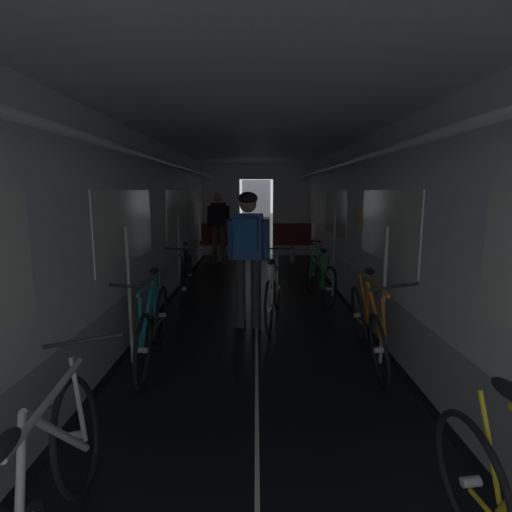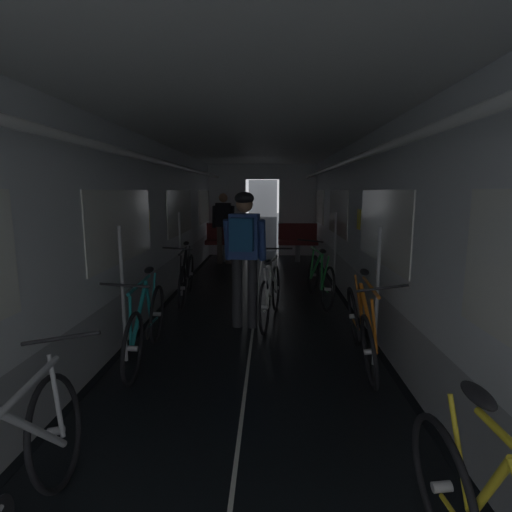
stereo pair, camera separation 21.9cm
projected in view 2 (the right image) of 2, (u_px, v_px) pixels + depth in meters
name	position (u px, v px, depth m)	size (l,w,h in m)	color
train_car_shell	(254.00, 194.00, 5.27)	(3.14, 12.34, 2.57)	black
bench_seat_far_left	(225.00, 238.00, 9.90)	(0.98, 0.51, 0.95)	gray
bench_seat_far_right	(298.00, 239.00, 9.84)	(0.98, 0.51, 0.95)	gray
bicycle_green	(320.00, 278.00, 6.23)	(0.47, 1.69, 0.95)	black
bicycle_orange	(361.00, 327.00, 4.01)	(0.44, 1.70, 0.96)	black
bicycle_silver	(9.00, 488.00, 1.83)	(0.44, 1.69, 0.96)	black
bicycle_black	(186.00, 277.00, 6.31)	(0.44, 1.69, 0.95)	black
bicycle_teal	(146.00, 324.00, 4.08)	(0.44, 1.69, 0.95)	black
person_cyclist_aisle	(244.00, 245.00, 4.94)	(0.55, 0.42, 1.73)	#2D2D33
bicycle_white_in_aisle	(271.00, 293.00, 5.30)	(0.47, 1.68, 0.94)	black
person_standing_near_bench	(224.00, 223.00, 9.46)	(0.53, 0.23, 1.69)	brown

